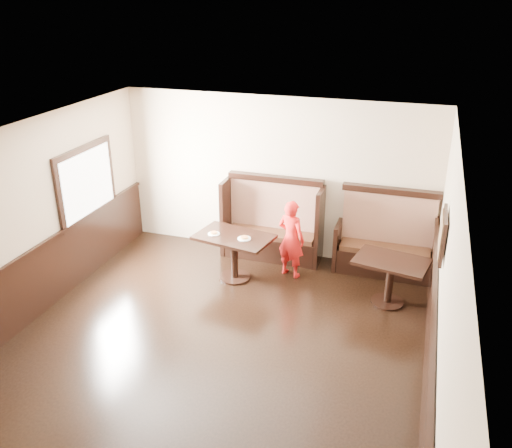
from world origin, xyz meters
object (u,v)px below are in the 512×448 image
at_px(table_neighbor, 391,271).
at_px(child, 291,239).
at_px(booth_main, 273,228).
at_px(table_main, 234,246).
at_px(booth_neighbor, 385,245).

relative_size(table_neighbor, child, 0.88).
xyz_separation_m(booth_main, table_main, (-0.36, -0.99, 0.06)).
distance_m(booth_neighbor, table_main, 2.52).
height_order(booth_main, child, booth_main).
height_order(booth_main, table_main, booth_main).
bearing_deg(booth_main, table_main, -110.08).
bearing_deg(booth_neighbor, table_neighbor, -80.70).
bearing_deg(child, table_neighbor, -175.49).
xyz_separation_m(booth_neighbor, child, (-1.47, -0.60, 0.18)).
distance_m(booth_main, table_neighbor, 2.34).
bearing_deg(table_neighbor, booth_main, 165.67).
relative_size(table_main, child, 1.00).
bearing_deg(booth_neighbor, child, -157.81).
distance_m(booth_neighbor, table_neighbor, 1.02).
bearing_deg(table_main, child, 35.39).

